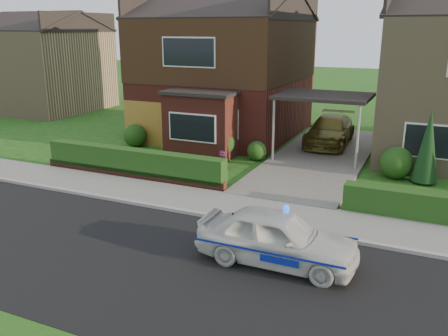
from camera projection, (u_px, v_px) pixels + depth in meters
The scene contains 21 objects.
ground at pixel (208, 275), 10.85m from camera, with size 120.00×120.00×0.00m, color #1C4612.
road at pixel (208, 275), 10.85m from camera, with size 60.00×6.00×0.02m, color black.
kerb at pixel (255, 224), 13.49m from camera, with size 60.00×0.16×0.12m, color #9E9993.
sidewalk at pixel (267, 212), 14.41m from camera, with size 60.00×2.00×0.10m, color slate.
driveway at pixel (320, 157), 20.44m from camera, with size 3.80×12.00×0.12m, color #666059.
house_left at pixel (226, 61), 24.18m from camera, with size 7.50×9.53×7.25m.
carport_link at pixel (324, 97), 19.66m from camera, with size 3.80×3.00×2.77m.
garage_door at pixel (144, 124), 22.50m from camera, with size 2.20×0.10×2.10m, color brown.
dwarf_wall at pixel (131, 174), 17.71m from camera, with size 7.70×0.25×0.36m, color maroon.
hedge_left at pixel (134, 177), 17.89m from camera, with size 7.50×0.55×0.90m, color #1B3912.
shrub_left_far at pixel (135, 135), 22.34m from camera, with size 1.08×1.08×1.08m, color #1B3912.
shrub_left_mid at pixel (220, 143), 20.36m from camera, with size 1.32×1.32×1.32m, color #1B3912.
shrub_left_near at pixel (257, 151), 20.06m from camera, with size 0.84×0.84×0.84m, color #1B3912.
shrub_right_near at pixel (396, 163), 17.63m from camera, with size 1.20×1.20×1.20m, color #1B3912.
conifer_a at pixel (427, 149), 16.86m from camera, with size 0.90×0.90×2.60m, color black.
neighbour_left at pixel (46, 71), 31.97m from camera, with size 6.50×7.00×5.20m, color #9C815F.
police_car at pixel (277, 238), 11.22m from camera, with size 3.54×3.84×1.47m.
driveway_car at pixel (330, 130), 22.33m from camera, with size 1.85×4.56×1.32m, color brown.
potted_plant_a at pixel (165, 167), 17.84m from camera, with size 0.42×0.29×0.80m, color gray.
potted_plant_b at pixel (153, 165), 18.06m from camera, with size 0.46×0.37×0.83m, color gray.
potted_plant_c at pixel (223, 160), 18.91m from camera, with size 0.40×0.40×0.71m, color gray.
Camera 1 is at (4.32, -8.69, 5.45)m, focal length 38.00 mm.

